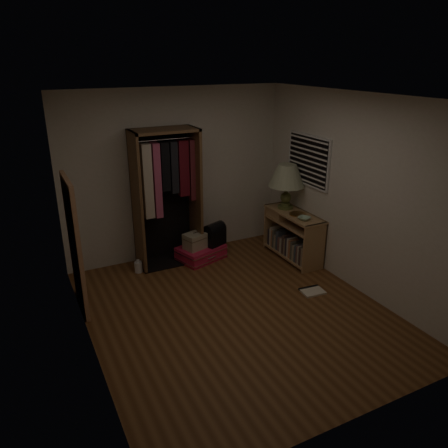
{
  "coord_description": "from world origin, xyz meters",
  "views": [
    {
      "loc": [
        -2.26,
        -4.15,
        3.0
      ],
      "look_at": [
        0.3,
        0.95,
        0.8
      ],
      "focal_mm": 35.0,
      "sensor_mm": 36.0,
      "label": 1
    }
  ],
  "objects_px": {
    "console_bookshelf": "(292,234)",
    "table_lamp": "(287,177)",
    "white_jug": "(138,267)",
    "floor_mirror": "(75,245)",
    "open_wardrobe": "(167,186)",
    "pink_suitcase": "(201,253)",
    "black_bag": "(214,234)",
    "train_case": "(196,241)"
  },
  "relations": [
    {
      "from": "floor_mirror",
      "to": "train_case",
      "type": "bearing_deg",
      "value": 17.46
    },
    {
      "from": "floor_mirror",
      "to": "train_case",
      "type": "height_order",
      "value": "floor_mirror"
    },
    {
      "from": "train_case",
      "to": "black_bag",
      "type": "height_order",
      "value": "black_bag"
    },
    {
      "from": "pink_suitcase",
      "to": "table_lamp",
      "type": "height_order",
      "value": "table_lamp"
    },
    {
      "from": "open_wardrobe",
      "to": "table_lamp",
      "type": "height_order",
      "value": "open_wardrobe"
    },
    {
      "from": "floor_mirror",
      "to": "open_wardrobe",
      "type": "bearing_deg",
      "value": 27.7
    },
    {
      "from": "console_bookshelf",
      "to": "floor_mirror",
      "type": "height_order",
      "value": "floor_mirror"
    },
    {
      "from": "console_bookshelf",
      "to": "black_bag",
      "type": "xyz_separation_m",
      "value": [
        -1.09,
        0.53,
        0.01
      ]
    },
    {
      "from": "pink_suitcase",
      "to": "open_wardrobe",
      "type": "bearing_deg",
      "value": 141.94
    },
    {
      "from": "pink_suitcase",
      "to": "train_case",
      "type": "xyz_separation_m",
      "value": [
        -0.09,
        -0.02,
        0.23
      ]
    },
    {
      "from": "console_bookshelf",
      "to": "table_lamp",
      "type": "bearing_deg",
      "value": 88.63
    },
    {
      "from": "black_bag",
      "to": "pink_suitcase",
      "type": "bearing_deg",
      "value": 150.64
    },
    {
      "from": "console_bookshelf",
      "to": "pink_suitcase",
      "type": "relative_size",
      "value": 1.36
    },
    {
      "from": "train_case",
      "to": "table_lamp",
      "type": "relative_size",
      "value": 0.57
    },
    {
      "from": "floor_mirror",
      "to": "table_lamp",
      "type": "distance_m",
      "value": 3.28
    },
    {
      "from": "floor_mirror",
      "to": "black_bag",
      "type": "bearing_deg",
      "value": 14.87
    },
    {
      "from": "console_bookshelf",
      "to": "white_jug",
      "type": "distance_m",
      "value": 2.41
    },
    {
      "from": "train_case",
      "to": "black_bag",
      "type": "bearing_deg",
      "value": -18.57
    },
    {
      "from": "floor_mirror",
      "to": "white_jug",
      "type": "bearing_deg",
      "value": 33.43
    },
    {
      "from": "open_wardrobe",
      "to": "train_case",
      "type": "xyz_separation_m",
      "value": [
        0.36,
        -0.2,
        -0.87
      ]
    },
    {
      "from": "console_bookshelf",
      "to": "open_wardrobe",
      "type": "height_order",
      "value": "open_wardrobe"
    },
    {
      "from": "console_bookshelf",
      "to": "floor_mirror",
      "type": "relative_size",
      "value": 0.66
    },
    {
      "from": "console_bookshelf",
      "to": "black_bag",
      "type": "relative_size",
      "value": 2.91
    },
    {
      "from": "pink_suitcase",
      "to": "white_jug",
      "type": "bearing_deg",
      "value": 162.76
    },
    {
      "from": "train_case",
      "to": "white_jug",
      "type": "distance_m",
      "value": 0.96
    },
    {
      "from": "black_bag",
      "to": "table_lamp",
      "type": "relative_size",
      "value": 0.52
    },
    {
      "from": "open_wardrobe",
      "to": "black_bag",
      "type": "bearing_deg",
      "value": -16.57
    },
    {
      "from": "floor_mirror",
      "to": "pink_suitcase",
      "type": "bearing_deg",
      "value": 17.34
    },
    {
      "from": "console_bookshelf",
      "to": "table_lamp",
      "type": "height_order",
      "value": "table_lamp"
    },
    {
      "from": "open_wardrobe",
      "to": "black_bag",
      "type": "relative_size",
      "value": 5.33
    },
    {
      "from": "console_bookshelf",
      "to": "train_case",
      "type": "xyz_separation_m",
      "value": [
        -1.4,
        0.54,
        -0.05
      ]
    },
    {
      "from": "console_bookshelf",
      "to": "white_jug",
      "type": "bearing_deg",
      "value": 166.44
    },
    {
      "from": "table_lamp",
      "to": "white_jug",
      "type": "distance_m",
      "value": 2.64
    },
    {
      "from": "open_wardrobe",
      "to": "pink_suitcase",
      "type": "bearing_deg",
      "value": -20.83
    },
    {
      "from": "train_case",
      "to": "white_jug",
      "type": "xyz_separation_m",
      "value": [
        -0.92,
        0.02,
        -0.25
      ]
    },
    {
      "from": "table_lamp",
      "to": "console_bookshelf",
      "type": "bearing_deg",
      "value": -91.37
    },
    {
      "from": "floor_mirror",
      "to": "white_jug",
      "type": "height_order",
      "value": "floor_mirror"
    },
    {
      "from": "floor_mirror",
      "to": "table_lamp",
      "type": "relative_size",
      "value": 2.31
    },
    {
      "from": "black_bag",
      "to": "table_lamp",
      "type": "bearing_deg",
      "value": -37.8
    },
    {
      "from": "open_wardrobe",
      "to": "train_case",
      "type": "bearing_deg",
      "value": -28.27
    },
    {
      "from": "train_case",
      "to": "table_lamp",
      "type": "bearing_deg",
      "value": -30.21
    },
    {
      "from": "table_lamp",
      "to": "white_jug",
      "type": "relative_size",
      "value": 3.65
    }
  ]
}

